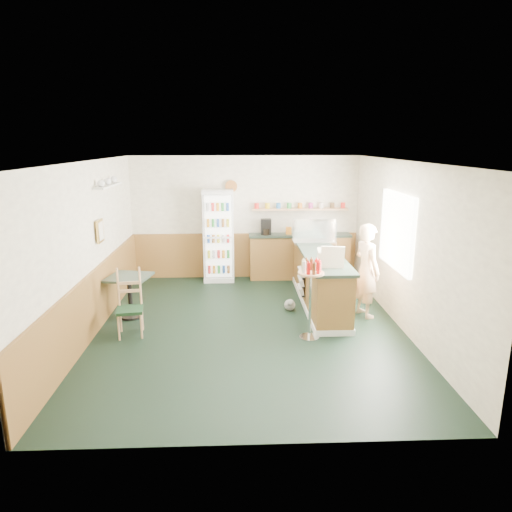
{
  "coord_description": "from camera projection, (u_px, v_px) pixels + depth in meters",
  "views": [
    {
      "loc": [
        -0.18,
        -7.02,
        2.98
      ],
      "look_at": [
        0.14,
        0.6,
        1.07
      ],
      "focal_mm": 32.0,
      "sensor_mm": 36.0,
      "label": 1
    }
  ],
  "objects": [
    {
      "name": "shopkeeper",
      "position": [
        367.0,
        271.0,
        7.88
      ],
      "size": [
        0.55,
        0.65,
        1.65
      ],
      "primitive_type": "imported",
      "rotation": [
        0.0,
        0.0,
        1.91
      ],
      "color": "tan",
      "rests_on": "ground"
    },
    {
      "name": "back_counter",
      "position": [
        299.0,
        254.0,
        10.16
      ],
      "size": [
        2.24,
        0.42,
        1.69
      ],
      "color": "olive",
      "rests_on": "ground"
    },
    {
      "name": "drinks_fridge",
      "position": [
        219.0,
        236.0,
        9.92
      ],
      "size": [
        0.66,
        0.54,
        2.0
      ],
      "color": "silver",
      "rests_on": "ground"
    },
    {
      "name": "newspaper_rack",
      "position": [
        301.0,
        281.0,
        8.43
      ],
      "size": [
        0.09,
        0.41,
        0.49
      ],
      "color": "black",
      "rests_on": "ground"
    },
    {
      "name": "display_case",
      "position": [
        314.0,
        232.0,
        9.08
      ],
      "size": [
        0.84,
        0.44,
        0.48
      ],
      "color": "silver",
      "rests_on": "service_counter"
    },
    {
      "name": "service_counter",
      "position": [
        320.0,
        281.0,
        8.52
      ],
      "size": [
        0.68,
        3.01,
        1.01
      ],
      "color": "olive",
      "rests_on": "ground"
    },
    {
      "name": "room_envelope",
      "position": [
        234.0,
        229.0,
        7.86
      ],
      "size": [
        5.04,
        6.02,
        2.72
      ],
      "color": "white",
      "rests_on": "ground"
    },
    {
      "name": "dog_doorstop",
      "position": [
        290.0,
        305.0,
        8.27
      ],
      "size": [
        0.2,
        0.26,
        0.24
      ],
      "rotation": [
        0.0,
        0.0,
        -0.34
      ],
      "color": "#969691",
      "rests_on": "ground"
    },
    {
      "name": "cafe_table",
      "position": [
        130.0,
        288.0,
        7.87
      ],
      "size": [
        0.8,
        0.8,
        0.75
      ],
      "rotation": [
        0.0,
        0.0,
        -0.19
      ],
      "color": "black",
      "rests_on": "ground"
    },
    {
      "name": "ground",
      "position": [
        249.0,
        328.0,
        7.53
      ],
      "size": [
        6.0,
        6.0,
        0.0
      ],
      "primitive_type": "plane",
      "color": "black",
      "rests_on": "ground"
    },
    {
      "name": "cash_register",
      "position": [
        330.0,
        258.0,
        7.51
      ],
      "size": [
        0.47,
        0.49,
        0.24
      ],
      "primitive_type": "cube",
      "rotation": [
        0.0,
        0.0,
        -0.14
      ],
      "color": "beige",
      "rests_on": "service_counter"
    },
    {
      "name": "condiment_stand",
      "position": [
        311.0,
        286.0,
        6.94
      ],
      "size": [
        0.4,
        0.4,
        1.25
      ],
      "rotation": [
        0.0,
        0.0,
        0.01
      ],
      "color": "silver",
      "rests_on": "ground"
    },
    {
      "name": "cafe_chair",
      "position": [
        131.0,
        300.0,
        7.2
      ],
      "size": [
        0.45,
        0.45,
        1.06
      ],
      "rotation": [
        0.0,
        0.0,
        0.16
      ],
      "color": "black",
      "rests_on": "ground"
    }
  ]
}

